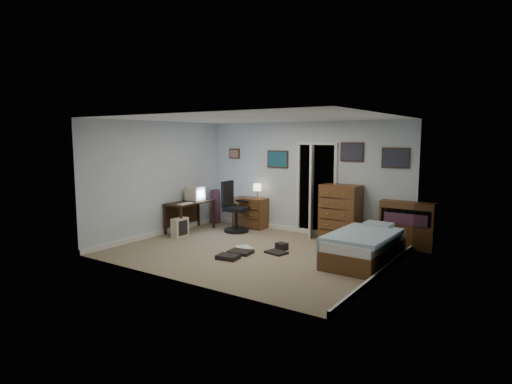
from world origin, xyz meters
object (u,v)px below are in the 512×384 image
bed (364,246)px  tall_dresser (341,213)px  computer_desk (187,208)px  office_chair (234,212)px  low_dresser (250,213)px

bed → tall_dresser: bearing=129.1°
tall_dresser → bed: (0.96, -1.23, -0.31)m
tall_dresser → bed: 1.59m
computer_desk → tall_dresser: (3.31, 1.08, 0.06)m
office_chair → tall_dresser: 2.44m
office_chair → low_dresser: 0.58m
bed → office_chair: bearing=169.6°
low_dresser → tall_dresser: 2.32m
office_chair → tall_dresser: (2.37, 0.54, 0.14)m
office_chair → computer_desk: bearing=-154.5°
office_chair → bed: office_chair is taller
computer_desk → office_chair: (0.93, 0.54, -0.08)m
computer_desk → tall_dresser: bearing=17.0°
computer_desk → office_chair: bearing=28.7°
computer_desk → tall_dresser: 3.48m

